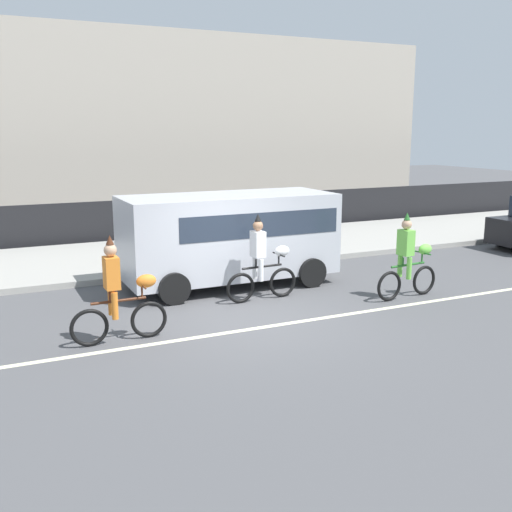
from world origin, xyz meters
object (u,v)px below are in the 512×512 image
(parade_cyclist_zebra, at_px, (263,262))
(parade_cyclist_lime, at_px, (409,261))
(parked_van_silver, at_px, (232,232))
(parade_cyclist_orange, at_px, (119,296))

(parade_cyclist_zebra, bearing_deg, parade_cyclist_lime, -22.19)
(parade_cyclist_zebra, height_order, parked_van_silver, parked_van_silver)
(parade_cyclist_zebra, xyz_separation_m, parked_van_silver, (-0.09, 1.50, 0.44))
(parade_cyclist_zebra, xyz_separation_m, parade_cyclist_lime, (2.99, -1.22, 0.00))
(parade_cyclist_orange, height_order, parked_van_silver, parked_van_silver)
(parked_van_silver, bearing_deg, parade_cyclist_lime, -41.45)
(parade_cyclist_zebra, bearing_deg, parade_cyclist_orange, -158.91)
(parade_cyclist_lime, relative_size, parked_van_silver, 0.38)
(parade_cyclist_lime, bearing_deg, parade_cyclist_orange, -179.11)
(parade_cyclist_zebra, distance_m, parked_van_silver, 1.56)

